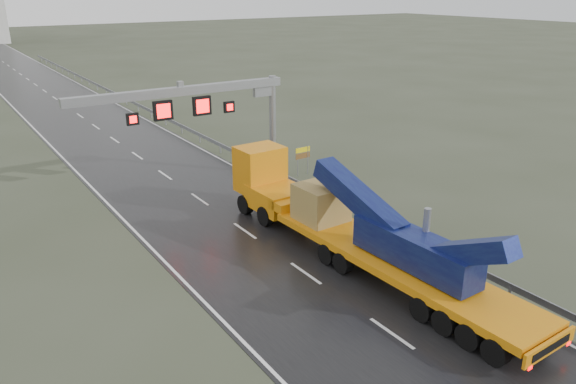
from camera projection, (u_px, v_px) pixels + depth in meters
ground at (359, 311)px, 24.07m from camera, size 400.00×400.00×0.00m
road at (96, 127)px, 55.38m from camera, size 11.00×200.00×0.02m
guardrail at (195, 133)px, 50.47m from camera, size 0.20×140.00×1.40m
sign_gantry at (211, 106)px, 37.30m from camera, size 14.90×1.20×7.42m
heavy_haul_truck at (337, 217)px, 29.01m from camera, size 3.63×20.57×4.81m
exit_sign_pair at (303, 155)px, 40.87m from camera, size 1.25×0.11×2.15m
striped_barrier at (263, 169)px, 40.99m from camera, size 0.68×0.38×1.13m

